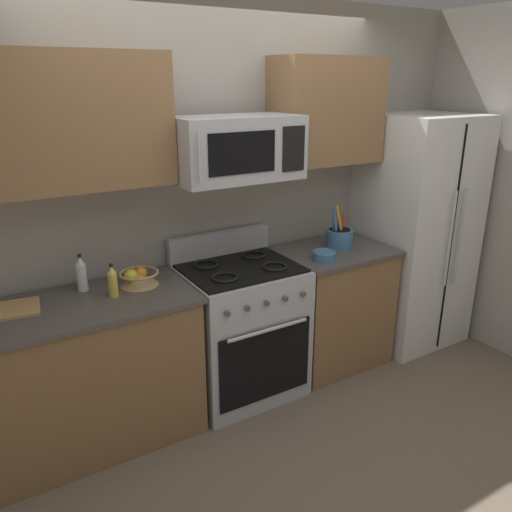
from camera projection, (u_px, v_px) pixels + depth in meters
ground_plane at (300, 446)px, 3.04m from camera, size 16.00×16.00×0.00m
wall_back at (212, 199)px, 3.50m from camera, size 8.00×0.10×2.60m
counter_left at (90, 373)px, 2.97m from camera, size 1.26×0.64×0.91m
range_oven at (241, 328)px, 3.46m from camera, size 0.76×0.68×1.09m
counter_right at (331, 305)px, 3.85m from camera, size 0.81×0.64×0.91m
refrigerator at (414, 232)px, 4.09m from camera, size 0.79×0.75×1.84m
microwave at (236, 148)px, 3.08m from camera, size 0.79×0.44×0.38m
upper_cabinets_left at (51, 122)px, 2.63m from camera, size 1.25×0.34×0.72m
upper_cabinets_right at (327, 111)px, 3.52m from camera, size 0.80×0.34×0.72m
utensil_crock at (339, 237)px, 3.72m from camera, size 0.19×0.19×0.32m
fruit_basket at (138, 277)px, 3.05m from camera, size 0.24×0.24×0.11m
cutting_board at (7, 310)px, 2.71m from camera, size 0.36×0.28×0.02m
bottle_vinegar at (82, 274)px, 2.95m from camera, size 0.06×0.06×0.22m
bottle_oil at (113, 282)px, 2.87m from camera, size 0.05×0.05×0.20m
prep_bowl at (324, 255)px, 3.48m from camera, size 0.16×0.16×0.06m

